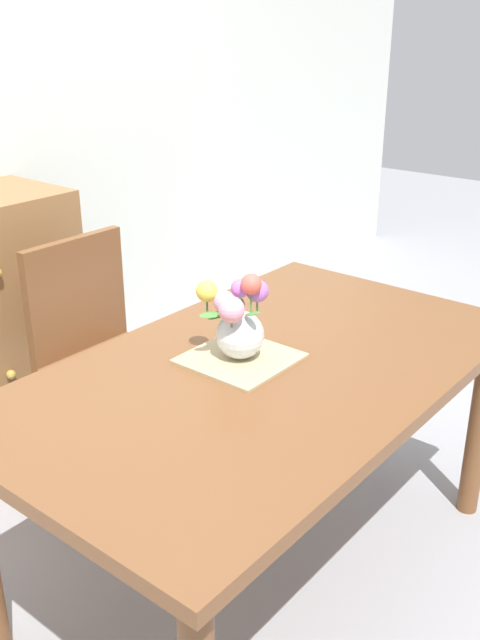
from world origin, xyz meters
TOP-DOWN VIEW (x-y plane):
  - ground_plane at (0.00, 0.00)m, footprint 12.00×12.00m
  - dining_table at (0.00, 0.00)m, footprint 1.56×0.91m
  - chair_far at (0.07, 0.80)m, footprint 0.42×0.42m
  - placemat at (-0.02, 0.07)m, footprint 0.28×0.28m
  - flower_vase at (-0.02, 0.08)m, footprint 0.21×0.21m

SIDE VIEW (x-z plane):
  - ground_plane at x=0.00m, z-range 0.00..0.00m
  - chair_far at x=0.07m, z-range 0.07..0.97m
  - dining_table at x=0.00m, z-range 0.27..1.00m
  - placemat at x=-0.02m, z-range 0.72..0.73m
  - flower_vase at x=-0.02m, z-range 0.72..0.96m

